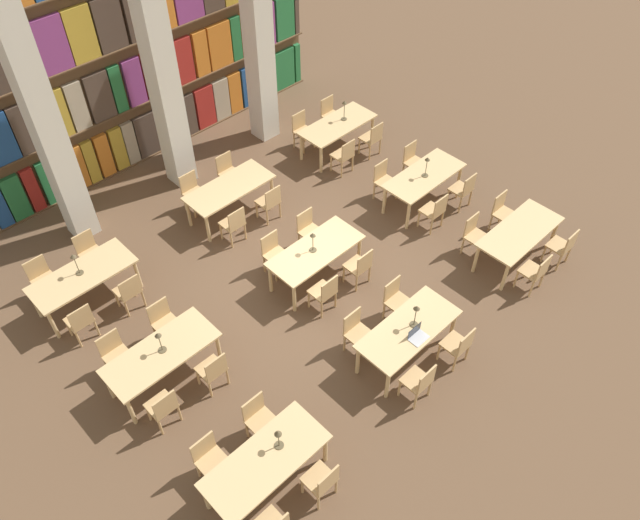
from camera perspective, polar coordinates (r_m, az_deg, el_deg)
ground_plane at (r=12.19m, az=-0.81°, el=-1.59°), size 40.00×40.00×0.00m
bookshelf_bank at (r=14.34m, az=-17.29°, el=17.88°), size 9.76×0.35×5.50m
pillar_left at (r=12.29m, az=-24.35°, el=12.63°), size 0.50×0.50×6.00m
pillar_center at (r=13.14m, az=-14.57°, el=17.50°), size 0.50×0.50×6.00m
pillar_right at (r=14.37m, az=-5.82°, el=21.27°), size 0.50×0.50×6.00m
reading_table_0 at (r=9.34m, az=-4.97°, el=-17.97°), size 1.89×0.82×0.75m
chair_1 at (r=9.68m, az=-10.04°, el=-17.42°), size 0.42×0.40×0.88m
chair_2 at (r=9.40m, az=0.21°, el=-19.55°), size 0.42×0.40×0.88m
chair_3 at (r=9.89m, az=-5.60°, el=-14.18°), size 0.42×0.40×0.88m
desk_lamp_0 at (r=9.11m, az=-3.83°, el=-15.80°), size 0.14×0.14×0.40m
reading_table_1 at (r=10.63m, az=8.08°, el=-6.48°), size 1.89×0.82×0.75m
chair_4 at (r=10.31m, az=9.08°, el=-10.91°), size 0.42×0.40×0.88m
chair_5 at (r=10.77m, az=3.37°, el=-6.54°), size 0.42×0.40×0.88m
chair_6 at (r=10.84m, az=12.55°, el=-7.58°), size 0.42×0.40×0.88m
chair_7 at (r=11.28m, az=6.97°, el=-3.60°), size 0.42×0.40×0.88m
desk_lamp_1 at (r=10.36m, az=8.77°, el=-4.75°), size 0.14×0.14×0.49m
laptop at (r=10.43m, az=8.90°, el=-6.87°), size 0.32×0.22×0.21m
reading_table_2 at (r=12.69m, az=17.77°, el=2.27°), size 1.89×0.82×0.75m
chair_8 at (r=12.32m, az=19.09°, el=-0.99°), size 0.42×0.40×0.88m
chair_9 at (r=12.71m, az=13.94°, el=2.29°), size 0.42×0.40×0.88m
chair_10 at (r=12.99m, az=21.30°, el=1.20°), size 0.42×0.40×0.88m
chair_11 at (r=13.37m, az=16.34°, el=4.27°), size 0.42×0.40×0.88m
reading_table_3 at (r=10.56m, az=-14.28°, el=-8.43°), size 1.89×0.82×0.75m
chair_12 at (r=10.24m, az=-14.15°, el=-12.87°), size 0.42×0.40×0.88m
chair_13 at (r=11.02m, az=-18.20°, el=-8.13°), size 0.42×0.40×0.88m
chair_14 at (r=10.45m, az=-9.75°, el=-9.87°), size 0.42×0.40×0.88m
chair_15 at (r=11.22m, az=-14.06°, el=-5.46°), size 0.42×0.40×0.88m
desk_lamp_2 at (r=10.27m, az=-14.50°, el=-7.00°), size 0.14×0.14×0.45m
reading_table_4 at (r=11.72m, az=-0.40°, el=0.64°), size 1.89×0.82×0.75m
chair_16 at (r=11.31m, az=0.43°, el=-2.94°), size 0.42×0.40×0.88m
chair_17 at (r=12.02m, az=-4.22°, el=0.68°), size 0.42×0.40×0.88m
chair_18 at (r=11.76m, az=3.64°, el=-0.55°), size 0.42×0.40×0.88m
chair_19 at (r=12.44m, az=-1.02°, el=2.81°), size 0.42×0.40×0.88m
desk_lamp_3 at (r=11.44m, az=-0.66°, el=1.95°), size 0.14×0.14×0.44m
reading_table_5 at (r=13.55m, az=9.49°, el=7.40°), size 1.89×0.82×0.75m
chair_20 at (r=13.07m, az=10.43°, el=4.46°), size 0.42×0.40×0.88m
chair_21 at (r=13.68m, az=5.88°, el=7.31°), size 0.42×0.40×0.88m
chair_22 at (r=13.71m, az=12.97°, el=6.32°), size 0.42×0.40×0.88m
chair_23 at (r=14.30m, az=8.51°, el=8.98°), size 0.42×0.40×0.88m
desk_lamp_4 at (r=13.27m, az=9.74°, el=8.69°), size 0.14×0.14×0.48m
reading_table_6 at (r=12.09m, az=-20.85°, el=-1.50°), size 1.89×0.82×0.75m
chair_24 at (r=11.67m, az=-21.06°, el=-5.19°), size 0.42×0.40×0.88m
chair_25 at (r=12.63m, az=-24.04°, el=-1.51°), size 0.42×0.40×0.88m
chair_26 at (r=11.85m, az=-17.07°, el=-2.72°), size 0.42×0.40×0.88m
chair_27 at (r=12.80m, az=-20.32°, el=0.72°), size 0.42×0.40×0.88m
desk_lamp_5 at (r=11.84m, az=-21.51°, el=-0.06°), size 0.14×0.14×0.48m
reading_table_7 at (r=13.20m, az=-8.27°, el=6.36°), size 1.89×0.82×0.75m
chair_28 at (r=12.69m, az=-7.88°, el=3.33°), size 0.42×0.40×0.88m
chair_29 at (r=13.59m, az=-11.56°, el=6.17°), size 0.42×0.40×0.88m
chair_30 at (r=13.11m, az=-4.62°, el=5.35°), size 0.42×0.40×0.88m
chair_31 at (r=13.98m, az=-8.39°, el=7.99°), size 0.42×0.40×0.88m
reading_table_8 at (r=14.89m, az=1.62°, el=12.07°), size 1.89×0.82×0.75m
chair_32 at (r=14.32m, az=2.22°, el=9.57°), size 0.42×0.40×0.88m
chair_33 at (r=15.12m, az=-1.63°, el=11.84°), size 0.42×0.40×0.88m
chair_34 at (r=14.89m, az=4.80°, el=11.06°), size 0.42×0.40×0.88m
chair_35 at (r=15.66m, az=0.96°, el=13.21°), size 0.42×0.40×0.88m
desk_lamp_6 at (r=14.80m, az=2.24°, el=13.81°), size 0.14×0.14×0.50m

